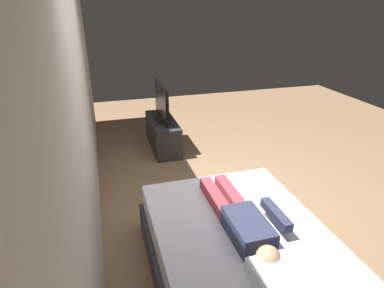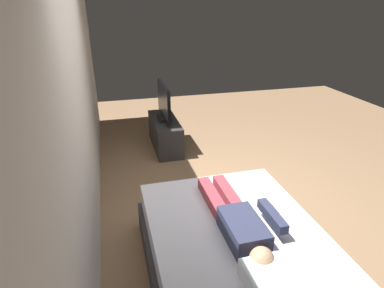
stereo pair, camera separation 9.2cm
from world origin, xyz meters
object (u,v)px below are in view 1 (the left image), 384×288
object	(u,v)px
pillow	(284,285)
tv	(162,103)
remote	(276,208)
tv_stand	(163,134)
bed	(240,256)
person	(243,220)

from	to	relation	value
pillow	tv	xyz separation A→B (m)	(3.61, 0.08, 0.18)
pillow	remote	world-z (taller)	pillow
tv_stand	pillow	bearing A→B (deg)	-178.81
bed	pillow	size ratio (longest dim) A/B	4.04
tv_stand	person	bearing A→B (deg)	-178.22
tv_stand	bed	bearing A→B (deg)	-178.55
remote	tv_stand	world-z (taller)	remote
remote	tv_stand	bearing A→B (deg)	10.12
bed	tv_stand	world-z (taller)	bed
person	tv	bearing A→B (deg)	1.78
pillow	tv	bearing A→B (deg)	1.19
bed	tv_stand	distance (m)	2.96
tv_stand	tv	distance (m)	0.53
remote	pillow	bearing A→B (deg)	153.10
bed	remote	xyz separation A→B (m)	(0.18, -0.42, 0.29)
pillow	tv_stand	distance (m)	3.62
bed	remote	world-z (taller)	remote
remote	tv_stand	distance (m)	2.84
person	tv_stand	distance (m)	2.95
tv_stand	tv	bearing A→B (deg)	0.00
person	remote	world-z (taller)	person
pillow	remote	bearing A→B (deg)	-26.90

